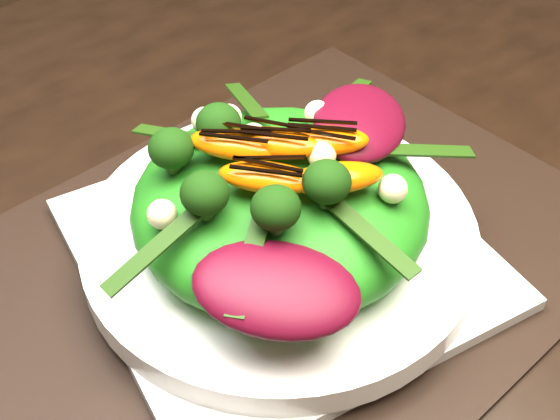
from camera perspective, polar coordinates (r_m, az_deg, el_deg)
dining_table at (r=0.52m, az=-5.66°, el=-7.52°), size 1.60×0.90×0.75m
placemat at (r=0.52m, az=0.00°, el=-3.69°), size 0.46×0.36×0.00m
plate_base at (r=0.51m, az=-0.00°, el=-3.19°), size 0.29×0.29×0.01m
salad_bowl at (r=0.50m, az=-0.00°, el=-2.05°), size 0.27×0.27×0.02m
lettuce_mound at (r=0.48m, az=0.00°, el=0.49°), size 0.20×0.20×0.07m
radicchio_leaf at (r=0.49m, az=6.13°, el=6.71°), size 0.11×0.10×0.02m
orange_segment at (r=0.47m, az=-3.75°, el=5.41°), size 0.06×0.03×0.02m
broccoli_floret at (r=0.46m, az=-8.37°, el=4.35°), size 0.05×0.05×0.04m
macadamia_nut at (r=0.46m, az=7.75°, el=2.89°), size 0.02×0.02×0.02m
balsamic_drizzle at (r=0.47m, az=-3.79°, el=6.23°), size 0.05×0.01×0.00m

